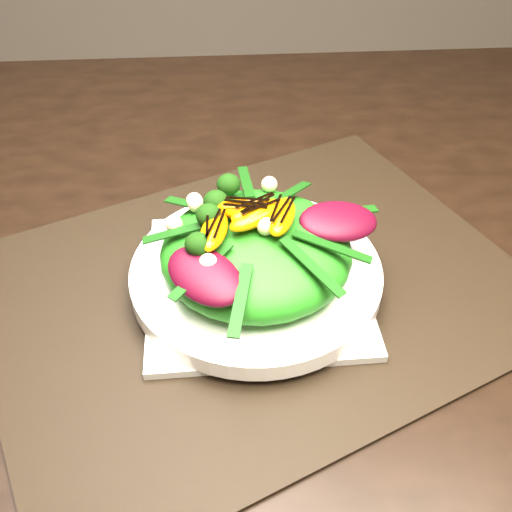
{
  "coord_description": "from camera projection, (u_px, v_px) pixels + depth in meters",
  "views": [
    {
      "loc": [
        0.09,
        -0.63,
        1.21
      ],
      "look_at": [
        0.12,
        -0.16,
        0.8
      ],
      "focal_mm": 42.0,
      "sensor_mm": 36.0,
      "label": 1
    }
  ],
  "objects": [
    {
      "name": "macadamia_nut",
      "position": [
        277.0,
        244.0,
        0.56
      ],
      "size": [
        0.02,
        0.02,
        0.02
      ],
      "primitive_type": "sphere",
      "rotation": [
        0.0,
        0.0,
        0.24
      ],
      "color": "beige",
      "rests_on": "lettuce_mound"
    },
    {
      "name": "salad_bowl",
      "position": [
        256.0,
        273.0,
        0.64
      ],
      "size": [
        0.28,
        0.28,
        0.02
      ],
      "primitive_type": "cylinder",
      "rotation": [
        0.0,
        0.0,
        -0.05
      ],
      "color": "white",
      "rests_on": "plate_base"
    },
    {
      "name": "balsamic_drizzle",
      "position": [
        253.0,
        202.0,
        0.59
      ],
      "size": [
        0.04,
        0.02,
        0.0
      ],
      "primitive_type": "cube",
      "rotation": [
        0.0,
        0.0,
        0.5
      ],
      "color": "black",
      "rests_on": "orange_segment"
    },
    {
      "name": "placemat",
      "position": [
        256.0,
        287.0,
        0.65
      ],
      "size": [
        0.69,
        0.62,
        0.0
      ],
      "primitive_type": "cube",
      "rotation": [
        0.0,
        0.0,
        0.42
      ],
      "color": "black",
      "rests_on": "dining_table"
    },
    {
      "name": "radicchio_leaf",
      "position": [
        338.0,
        221.0,
        0.61
      ],
      "size": [
        0.09,
        0.06,
        0.02
      ],
      "primitive_type": "ellipsoid",
      "rotation": [
        0.0,
        0.0,
        0.14
      ],
      "color": "#3D0615",
      "rests_on": "lettuce_mound"
    },
    {
      "name": "orange_segment",
      "position": [
        253.0,
        209.0,
        0.6
      ],
      "size": [
        0.07,
        0.05,
        0.02
      ],
      "primitive_type": "ellipsoid",
      "rotation": [
        0.0,
        0.0,
        0.5
      ],
      "color": "orange",
      "rests_on": "lettuce_mound"
    },
    {
      "name": "plate_base",
      "position": [
        256.0,
        283.0,
        0.65
      ],
      "size": [
        0.24,
        0.24,
        0.01
      ],
      "primitive_type": "cube",
      "rotation": [
        0.0,
        0.0,
        0.02
      ],
      "color": "silver",
      "rests_on": "placemat"
    },
    {
      "name": "dining_table",
      "position": [
        153.0,
        215.0,
        0.78
      ],
      "size": [
        1.6,
        0.9,
        0.75
      ],
      "primitive_type": "cube",
      "color": "black",
      "rests_on": "floor"
    },
    {
      "name": "floor",
      "position": [
        193.0,
        488.0,
        1.27
      ],
      "size": [
        4.0,
        4.0,
        0.01
      ],
      "primitive_type": "cube",
      "color": "brown",
      "rests_on": "ground"
    },
    {
      "name": "lettuce_mound",
      "position": [
        256.0,
        251.0,
        0.62
      ],
      "size": [
        0.21,
        0.21,
        0.07
      ],
      "primitive_type": "ellipsoid",
      "rotation": [
        0.0,
        0.0,
        -0.04
      ],
      "color": "#287D17",
      "rests_on": "salad_bowl"
    },
    {
      "name": "broccoli_floret",
      "position": [
        180.0,
        212.0,
        0.6
      ],
      "size": [
        0.05,
        0.05,
        0.04
      ],
      "primitive_type": "sphere",
      "rotation": [
        0.0,
        0.0,
        0.36
      ],
      "color": "black",
      "rests_on": "lettuce_mound"
    }
  ]
}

